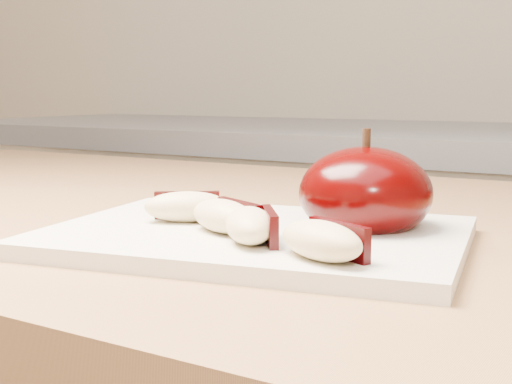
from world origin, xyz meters
The scene contains 6 objects.
cutting_board centered at (-0.01, 0.37, 0.91)m, with size 0.27×0.20×0.01m, color silver.
apple_half centered at (0.04, 0.42, 0.93)m, with size 0.12×0.12×0.08m.
apple_wedge_a centered at (-0.07, 0.37, 0.92)m, with size 0.07×0.06×0.02m.
apple_wedge_b centered at (-0.02, 0.35, 0.92)m, with size 0.07×0.05×0.02m.
apple_wedge_c centered at (0.01, 0.33, 0.92)m, with size 0.06×0.07×0.02m.
apple_wedge_d centered at (0.07, 0.32, 0.92)m, with size 0.07×0.05×0.02m.
Camera 1 is at (0.24, -0.03, 1.00)m, focal length 50.00 mm.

